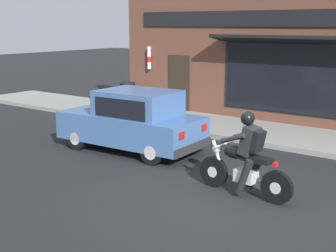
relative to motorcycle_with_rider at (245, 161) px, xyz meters
name	(u,v)px	position (x,y,z in m)	size (l,w,h in m)	color
ground_plane	(222,201)	(-0.52, 0.19, -0.68)	(80.00, 80.00, 0.00)	black
sidewalk_curb	(223,127)	(4.72, 3.19, -0.61)	(2.60, 22.00, 0.14)	gray
storefront_building	(257,58)	(6.24, 2.86, 1.43)	(1.25, 10.43, 4.20)	brown
motorcycle_with_rider	(245,161)	(0.00, 0.00, 0.00)	(0.60, 2.02, 1.62)	black
car_hatchback	(133,121)	(1.16, 3.79, 0.09)	(1.80, 3.85, 1.57)	black
trash_bin	(128,96)	(4.98, 7.34, -0.04)	(0.56, 0.56, 0.98)	#514C47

